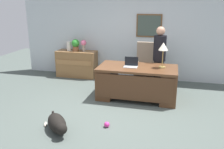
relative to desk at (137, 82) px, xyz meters
name	(u,v)px	position (x,y,z in m)	size (l,w,h in m)	color
ground_plane	(113,112)	(-0.38, -0.91, -0.43)	(12.00, 12.00, 0.00)	#4C5651
back_wall	(134,34)	(-0.37, 1.69, 0.92)	(7.00, 0.16, 2.70)	silver
desk	(137,82)	(0.00, 0.00, 0.00)	(1.86, 0.96, 0.79)	brown
credenza	(77,64)	(-2.08, 1.34, -0.02)	(1.23, 0.50, 0.81)	olive
armchair	(147,67)	(0.11, 1.03, 0.09)	(0.60, 0.59, 1.20)	gray
person_standing	(159,58)	(0.46, 0.72, 0.44)	(0.32, 0.32, 1.67)	#262323
dog_lying	(57,124)	(-1.16, -1.93, -0.27)	(0.64, 0.68, 0.30)	black
laptop	(131,64)	(-0.16, 0.02, 0.41)	(0.32, 0.22, 0.22)	#B2B5BA
desk_lamp	(163,48)	(0.57, 0.11, 0.82)	(0.22, 0.22, 0.59)	#9E8447
vase_with_flowers	(84,44)	(-1.84, 1.34, 0.60)	(0.17, 0.17, 0.35)	#A89B8C
vase_empty	(69,46)	(-2.32, 1.34, 0.52)	(0.14, 0.14, 0.28)	silver
potted_plant	(76,45)	(-2.10, 1.34, 0.58)	(0.24, 0.24, 0.36)	brown
dog_toy_ball	(107,125)	(-0.33, -1.56, -0.38)	(0.11, 0.11, 0.11)	#D8338C
dog_toy_bone	(45,124)	(-1.49, -1.78, -0.40)	(0.18, 0.05, 0.05)	beige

